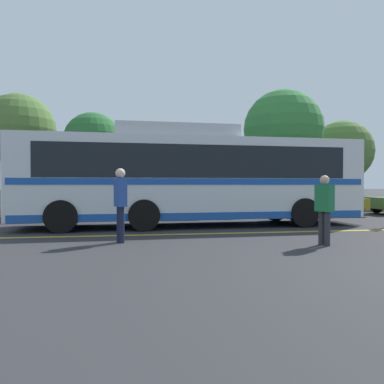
% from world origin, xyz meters
% --- Properties ---
extents(ground_plane, '(220.00, 220.00, 0.00)m').
position_xyz_m(ground_plane, '(0.00, 0.00, 0.00)').
color(ground_plane, '#2D2D30').
extents(lane_strip_0, '(31.85, 0.20, 0.01)m').
position_xyz_m(lane_strip_0, '(1.28, -2.60, 0.00)').
color(lane_strip_0, gold).
rests_on(lane_strip_0, ground_plane).
extents(curb_strip, '(39.85, 0.36, 0.15)m').
position_xyz_m(curb_strip, '(1.28, 4.84, 0.07)').
color(curb_strip, '#99999E').
rests_on(curb_strip, ground_plane).
extents(transit_bus, '(12.24, 3.00, 3.49)m').
position_xyz_m(transit_bus, '(1.26, -0.40, 1.76)').
color(transit_bus, silver).
rests_on(transit_bus, ground_plane).
extents(parked_car_1, '(4.12, 2.27, 1.54)m').
position_xyz_m(parked_car_1, '(-3.82, 3.04, 0.76)').
color(parked_car_1, '#4C3823').
rests_on(parked_car_1, ground_plane).
extents(parked_car_2, '(4.28, 1.83, 1.47)m').
position_xyz_m(parked_car_2, '(1.98, 3.03, 0.74)').
color(parked_car_2, navy).
rests_on(parked_car_2, ground_plane).
extents(parked_car_3, '(4.65, 2.10, 1.33)m').
position_xyz_m(parked_car_3, '(7.73, 3.07, 0.68)').
color(parked_car_3, olive).
rests_on(parked_car_3, ground_plane).
extents(pedestrian_0, '(0.35, 0.47, 1.87)m').
position_xyz_m(pedestrian_0, '(-1.12, -3.92, 1.08)').
color(pedestrian_0, '#191E38').
rests_on(pedestrian_0, ground_plane).
extents(pedestrian_1, '(0.36, 0.47, 1.68)m').
position_xyz_m(pedestrian_1, '(3.72, -5.16, 0.95)').
color(pedestrian_1, '#2D2D33').
rests_on(pedestrian_1, ground_plane).
extents(tree_0, '(4.60, 4.60, 6.99)m').
position_xyz_m(tree_0, '(7.91, 7.27, 4.69)').
color(tree_0, '#513823').
rests_on(tree_0, ground_plane).
extents(tree_1, '(3.85, 3.85, 6.34)m').
position_xyz_m(tree_1, '(-6.81, 7.92, 4.40)').
color(tree_1, '#513823').
rests_on(tree_1, ground_plane).
extents(tree_2, '(3.99, 3.99, 5.71)m').
position_xyz_m(tree_2, '(12.96, 9.44, 3.70)').
color(tree_2, '#513823').
rests_on(tree_2, ground_plane).
extents(tree_3, '(3.05, 3.05, 5.25)m').
position_xyz_m(tree_3, '(-2.85, 6.80, 3.71)').
color(tree_3, '#513823').
rests_on(tree_3, ground_plane).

